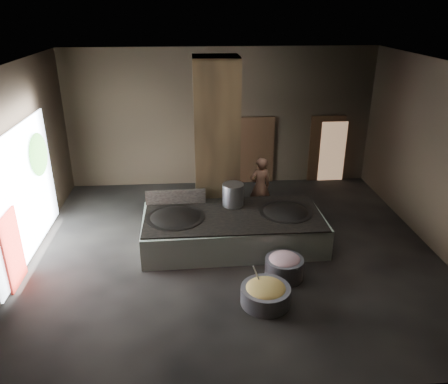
{
  "coord_description": "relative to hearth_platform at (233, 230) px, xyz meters",
  "views": [
    {
      "loc": [
        -0.96,
        -9.52,
        5.72
      ],
      "look_at": [
        -0.18,
        0.75,
        1.25
      ],
      "focal_mm": 35.0,
      "sensor_mm": 36.0,
      "label": 1
    }
  ],
  "objects": [
    {
      "name": "tree_silhouette",
      "position": [
        -4.86,
        1.02,
        1.81
      ],
      "size": [
        0.28,
        1.1,
        1.1
      ],
      "primitive_type": "ellipsoid",
      "color": "#194714",
      "rests_on": "left_opening"
    },
    {
      "name": "floor",
      "position": [
        -0.01,
        -0.28,
        -0.44
      ],
      "size": [
        10.0,
        9.0,
        0.1
      ],
      "primitive_type": "cube",
      "color": "black",
      "rests_on": "ground"
    },
    {
      "name": "ladle",
      "position": [
        0.29,
        -2.34,
        0.16
      ],
      "size": [
        0.29,
        0.33,
        0.73
      ],
      "primitive_type": "cylinder",
      "rotation": [
        0.49,
        0.0,
        -0.72
      ],
      "color": "gray",
      "rests_on": "veg_basin"
    },
    {
      "name": "front_wall",
      "position": [
        -0.01,
        -4.83,
        1.86
      ],
      "size": [
        10.0,
        0.1,
        4.5
      ],
      "primitive_type": "cube",
      "color": "black",
      "rests_on": "ground"
    },
    {
      "name": "ceiling",
      "position": [
        -0.01,
        -0.28,
        4.16
      ],
      "size": [
        10.0,
        9.0,
        0.1
      ],
      "primitive_type": "cube",
      "color": "black",
      "rests_on": "back_wall"
    },
    {
      "name": "cook",
      "position": [
        0.94,
        1.7,
        0.47
      ],
      "size": [
        0.7,
        0.53,
        1.73
      ],
      "primitive_type": "imported",
      "rotation": [
        0.0,
        0.0,
        3.35
      ],
      "color": "#98654D",
      "rests_on": "ground"
    },
    {
      "name": "splash_guard",
      "position": [
        -1.45,
        0.75,
        0.64
      ],
      "size": [
        1.58,
        0.11,
        0.39
      ],
      "primitive_type": "cube",
      "rotation": [
        0.0,
        0.0,
        0.03
      ],
      "color": "black",
      "rests_on": "hearth_platform"
    },
    {
      "name": "veg_basin",
      "position": [
        0.44,
        -2.49,
        -0.2
      ],
      "size": [
        1.27,
        1.27,
        0.38
      ],
      "primitive_type": "cylinder",
      "rotation": [
        0.0,
        0.0,
        -0.28
      ],
      "color": "slate",
      "rests_on": "ground"
    },
    {
      "name": "doorway_near_glow",
      "position": [
        1.29,
        4.36,
        0.66
      ],
      "size": [
        0.74,
        0.04,
        1.76
      ],
      "primitive_type": "cube",
      "color": "#8C6647",
      "rests_on": "ground"
    },
    {
      "name": "doorway_near",
      "position": [
        1.19,
        4.17,
        0.71
      ],
      "size": [
        1.18,
        0.08,
        2.38
      ],
      "primitive_type": "cube",
      "color": "black",
      "rests_on": "ground"
    },
    {
      "name": "right_wall",
      "position": [
        5.04,
        -0.28,
        1.86
      ],
      "size": [
        0.1,
        9.0,
        4.5
      ],
      "primitive_type": "cube",
      "color": "black",
      "rests_on": "ground"
    },
    {
      "name": "stock_pot",
      "position": [
        0.05,
        0.55,
        0.74
      ],
      "size": [
        0.55,
        0.55,
        0.59
      ],
      "primitive_type": "cylinder",
      "color": "gray",
      "rests_on": "hearth_platform"
    },
    {
      "name": "wok_right",
      "position": [
        1.35,
        0.05,
        0.36
      ],
      "size": [
        1.33,
        1.33,
        0.37
      ],
      "primitive_type": "ellipsoid",
      "color": "black",
      "rests_on": "hearth_platform"
    },
    {
      "name": "back_wall",
      "position": [
        -0.01,
        4.27,
        1.86
      ],
      "size": [
        10.0,
        0.1,
        4.5
      ],
      "primitive_type": "cube",
      "color": "black",
      "rests_on": "ground"
    },
    {
      "name": "pavilion_sliver",
      "position": [
        -4.89,
        -1.38,
        0.46
      ],
      "size": [
        0.05,
        0.9,
        1.7
      ],
      "primitive_type": "cube",
      "color": "maroon",
      "rests_on": "ground"
    },
    {
      "name": "veg_fill",
      "position": [
        0.44,
        -2.49,
        -0.04
      ],
      "size": [
        0.84,
        0.84,
        0.26
      ],
      "primitive_type": "ellipsoid",
      "color": "#9FB155",
      "rests_on": "veg_basin"
    },
    {
      "name": "doorway_far_glow",
      "position": [
        3.81,
        4.11,
        0.66
      ],
      "size": [
        0.88,
        0.04,
        2.08
      ],
      "primitive_type": "cube",
      "color": "#8C6647",
      "rests_on": "ground"
    },
    {
      "name": "pillar",
      "position": [
        -0.31,
        1.62,
        1.86
      ],
      "size": [
        1.2,
        1.2,
        4.5
      ],
      "primitive_type": "cube",
      "color": "black",
      "rests_on": "ground"
    },
    {
      "name": "left_wall",
      "position": [
        -5.06,
        -0.28,
        1.86
      ],
      "size": [
        0.1,
        9.0,
        4.5
      ],
      "primitive_type": "cube",
      "color": "black",
      "rests_on": "ground"
    },
    {
      "name": "hearth_platform",
      "position": [
        0.0,
        0.0,
        0.0
      ],
      "size": [
        4.59,
        2.3,
        0.79
      ],
      "primitive_type": "cube",
      "rotation": [
        0.0,
        0.0,
        0.03
      ],
      "color": "silver",
      "rests_on": "ground"
    },
    {
      "name": "wok_left_rim",
      "position": [
        -1.45,
        -0.05,
        0.43
      ],
      "size": [
        1.46,
        1.46,
        0.05
      ],
      "primitive_type": "cylinder",
      "color": "black",
      "rests_on": "hearth_platform"
    },
    {
      "name": "doorway_far",
      "position": [
        3.59,
        4.17,
        0.71
      ],
      "size": [
        1.18,
        0.08,
        2.38
      ],
      "primitive_type": "cube",
      "color": "black",
      "rests_on": "ground"
    },
    {
      "name": "platform_cap",
      "position": [
        0.0,
        0.0,
        0.42
      ],
      "size": [
        4.43,
        2.13,
        0.03
      ],
      "primitive_type": "cube",
      "color": "black",
      "rests_on": "hearth_platform"
    },
    {
      "name": "wok_left",
      "position": [
        -1.45,
        -0.05,
        0.36
      ],
      "size": [
        1.43,
        1.43,
        0.39
      ],
      "primitive_type": "ellipsoid",
      "color": "black",
      "rests_on": "hearth_platform"
    },
    {
      "name": "left_opening",
      "position": [
        -4.96,
        -0.08,
        1.21
      ],
      "size": [
        0.04,
        4.2,
        3.1
      ],
      "primitive_type": "cube",
      "color": "white",
      "rests_on": "ground"
    },
    {
      "name": "meat_fill",
      "position": [
        1.01,
        -1.6,
        0.06
      ],
      "size": [
        0.72,
        0.72,
        0.27
      ],
      "primitive_type": "ellipsoid",
      "color": "#AE6878",
      "rests_on": "meat_basin"
    },
    {
      "name": "wok_right_rim",
      "position": [
        1.35,
        0.05,
        0.43
      ],
      "size": [
        1.36,
        1.36,
        0.05
      ],
      "primitive_type": "cylinder",
      "color": "black",
      "rests_on": "hearth_platform"
    },
    {
      "name": "meat_basin",
      "position": [
        1.01,
        -1.6,
        -0.16
      ],
      "size": [
        1.0,
        1.0,
        0.47
      ],
      "primitive_type": "cylinder",
      "rotation": [
        0.0,
        0.0,
        -0.18
      ],
      "color": "slate",
      "rests_on": "ground"
    }
  ]
}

